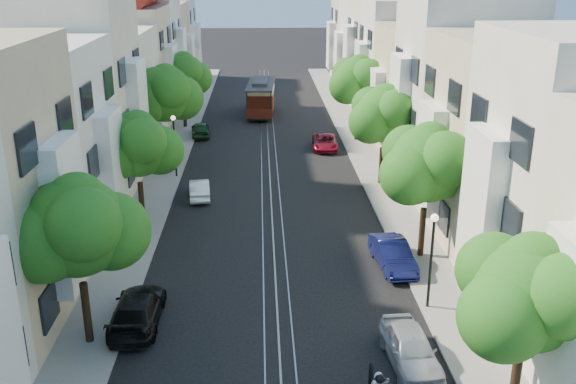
{
  "coord_description": "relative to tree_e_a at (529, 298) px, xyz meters",
  "views": [
    {
      "loc": [
        -0.57,
        -19.4,
        13.69
      ],
      "look_at": [
        0.83,
        12.65,
        2.2
      ],
      "focal_mm": 40.0,
      "sensor_mm": 36.0,
      "label": 1
    }
  ],
  "objects": [
    {
      "name": "tree_w_c",
      "position": [
        -14.4,
        28.0,
        0.67
      ],
      "size": [
        5.13,
        4.28,
        7.09
      ],
      "color": "black",
      "rests_on": "ground"
    },
    {
      "name": "parked_car_e_far",
      "position": [
        -2.86,
        31.67,
        -3.84
      ],
      "size": [
        2.02,
        4.06,
        1.11
      ],
      "primitive_type": "imported",
      "rotation": [
        0.0,
        0.0,
        -0.05
      ],
      "color": "maroon",
      "rests_on": "ground"
    },
    {
      "name": "townhouses_west",
      "position": [
        -19.13,
        30.94,
        0.68
      ],
      "size": [
        7.75,
        72.0,
        11.76
      ],
      "color": "silver",
      "rests_on": "ground"
    },
    {
      "name": "tree_e_d",
      "position": [
        0.0,
        34.0,
        0.47
      ],
      "size": [
        5.01,
        4.16,
        6.85
      ],
      "color": "black",
      "rests_on": "ground"
    },
    {
      "name": "lamp_west",
      "position": [
        -13.56,
        25.02,
        -1.55
      ],
      "size": [
        0.32,
        0.32,
        4.16
      ],
      "color": "black",
      "rests_on": "ground"
    },
    {
      "name": "parked_car_e_near",
      "position": [
        -2.58,
        3.11,
        -3.72
      ],
      "size": [
        1.88,
        4.09,
        1.36
      ],
      "primitive_type": "imported",
      "rotation": [
        0.0,
        0.0,
        0.07
      ],
      "color": "#A9ACB5",
      "rests_on": "ground"
    },
    {
      "name": "rail_right",
      "position": [
        -6.71,
        31.02,
        -4.39
      ],
      "size": [
        0.06,
        80.0,
        0.02
      ],
      "primitive_type": "cube",
      "color": "gray",
      "rests_on": "ground"
    },
    {
      "name": "sidewalk_east",
      "position": [
        -0.01,
        31.02,
        -4.34
      ],
      "size": [
        2.5,
        80.0,
        0.12
      ],
      "primitive_type": "cube",
      "color": "gray",
      "rests_on": "ground"
    },
    {
      "name": "tree_e_b",
      "position": [
        0.0,
        12.0,
        0.34
      ],
      "size": [
        4.93,
        4.08,
        6.68
      ],
      "color": "black",
      "rests_on": "ground"
    },
    {
      "name": "townhouses_east",
      "position": [
        4.61,
        30.94,
        0.79
      ],
      "size": [
        7.75,
        72.0,
        12.0
      ],
      "color": "beige",
      "rests_on": "ground"
    },
    {
      "name": "sidewalk_west",
      "position": [
        -14.51,
        31.02,
        -4.34
      ],
      "size": [
        2.5,
        80.0,
        0.12
      ],
      "primitive_type": "cube",
      "color": "gray",
      "rests_on": "ground"
    },
    {
      "name": "parked_car_w_near",
      "position": [
        -12.86,
        6.31,
        -3.74
      ],
      "size": [
        1.87,
        4.57,
        1.33
      ],
      "primitive_type": "imported",
      "rotation": [
        0.0,
        0.0,
        3.14
      ],
      "color": "black",
      "rests_on": "ground"
    },
    {
      "name": "cable_car",
      "position": [
        -7.76,
        44.19,
        -2.61
      ],
      "size": [
        2.89,
        7.97,
        3.02
      ],
      "rotation": [
        0.0,
        0.0,
        -0.06
      ],
      "color": "black",
      "rests_on": "ground"
    },
    {
      "name": "lamp_east",
      "position": [
        -0.96,
        7.02,
        -1.55
      ],
      "size": [
        0.32,
        0.32,
        4.16
      ],
      "color": "black",
      "rests_on": "ground"
    },
    {
      "name": "tree_e_c",
      "position": [
        0.0,
        23.0,
        0.2
      ],
      "size": [
        4.84,
        3.99,
        6.52
      ],
      "color": "black",
      "rests_on": "ground"
    },
    {
      "name": "tree_w_d",
      "position": [
        -14.4,
        39.0,
        0.2
      ],
      "size": [
        4.84,
        3.99,
        6.52
      ],
      "color": "black",
      "rests_on": "ground"
    },
    {
      "name": "parked_car_w_far",
      "position": [
        -12.86,
        35.91,
        -3.79
      ],
      "size": [
        1.85,
        3.74,
        1.23
      ],
      "primitive_type": "imported",
      "rotation": [
        0.0,
        0.0,
        3.26
      ],
      "color": "#153418",
      "rests_on": "ground"
    },
    {
      "name": "tree_w_b",
      "position": [
        -14.4,
        17.0,
        0.0
      ],
      "size": [
        4.72,
        3.87,
        6.27
      ],
      "color": "black",
      "rests_on": "ground"
    },
    {
      "name": "rail_slot",
      "position": [
        -7.26,
        31.02,
        -4.39
      ],
      "size": [
        0.06,
        80.0,
        0.02
      ],
      "primitive_type": "cube",
      "color": "gray",
      "rests_on": "ground"
    },
    {
      "name": "tree_w_a",
      "position": [
        -14.4,
        5.0,
        0.34
      ],
      "size": [
        4.93,
        4.08,
        6.68
      ],
      "color": "black",
      "rests_on": "ground"
    },
    {
      "name": "lane_line",
      "position": [
        -7.26,
        31.02,
        -4.4
      ],
      "size": [
        0.08,
        80.0,
        0.01
      ],
      "primitive_type": "cube",
      "color": "tan",
      "rests_on": "ground"
    },
    {
      "name": "ground",
      "position": [
        -7.26,
        31.02,
        -4.4
      ],
      "size": [
        200.0,
        200.0,
        0.0
      ],
      "primitive_type": "plane",
      "color": "black",
      "rests_on": "ground"
    },
    {
      "name": "rail_left",
      "position": [
        -7.81,
        31.02,
        -4.39
      ],
      "size": [
        0.06,
        80.0,
        0.02
      ],
      "primitive_type": "cube",
      "color": "gray",
      "rests_on": "ground"
    },
    {
      "name": "parked_car_w_mid",
      "position": [
        -11.66,
        21.02,
        -3.83
      ],
      "size": [
        1.55,
        3.53,
        1.13
      ],
      "primitive_type": "imported",
      "rotation": [
        0.0,
        0.0,
        3.25
      ],
      "color": "white",
      "rests_on": "ground"
    },
    {
      "name": "tree_e_a",
      "position": [
        0.0,
        0.0,
        0.0
      ],
      "size": [
        4.72,
        3.87,
        6.27
      ],
      "color": "black",
      "rests_on": "ground"
    },
    {
      "name": "parked_car_e_mid",
      "position": [
        -1.66,
        10.99,
        -3.74
      ],
      "size": [
        1.79,
        4.12,
        1.32
      ],
      "primitive_type": "imported",
      "rotation": [
        0.0,
        0.0,
        0.1
      ],
      "color": "#0C113F",
      "rests_on": "ground"
    }
  ]
}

